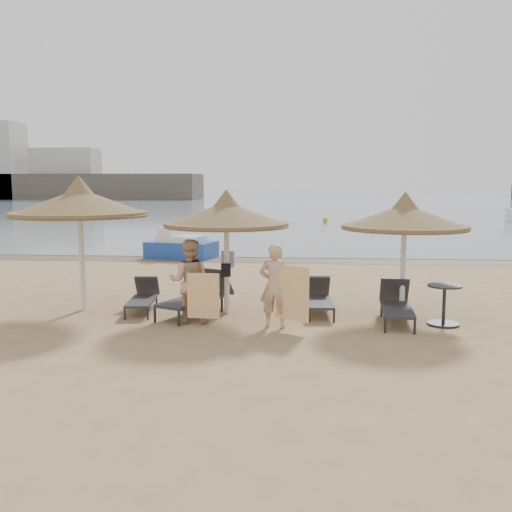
{
  "coord_description": "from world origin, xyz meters",
  "views": [
    {
      "loc": [
        1.52,
        -11.5,
        2.93
      ],
      "look_at": [
        0.48,
        1.2,
        1.24
      ],
      "focal_mm": 40.0,
      "sensor_mm": 36.0,
      "label": 1
    }
  ],
  "objects_px": {
    "palapa_right": "(405,217)",
    "side_table": "(444,306)",
    "lounger_far_right": "(396,304)",
    "person_left": "(189,274)",
    "lounger_near_right": "(319,298)",
    "palapa_left": "(79,203)",
    "pedal_boat": "(181,246)",
    "person_right": "(275,279)",
    "lounger_far_left": "(143,297)",
    "palapa_center": "(226,215)",
    "lounger_near_left": "(199,295)"
  },
  "relations": [
    {
      "from": "person_left",
      "to": "lounger_far_left",
      "type": "bearing_deg",
      "value": -39.92
    },
    {
      "from": "person_left",
      "to": "lounger_near_left",
      "type": "bearing_deg",
      "value": -96.03
    },
    {
      "from": "lounger_far_left",
      "to": "lounger_near_right",
      "type": "xyz_separation_m",
      "value": [
        3.97,
        0.15,
        0.01
      ]
    },
    {
      "from": "lounger_far_right",
      "to": "pedal_boat",
      "type": "distance_m",
      "value": 11.55
    },
    {
      "from": "person_left",
      "to": "person_right",
      "type": "height_order",
      "value": "person_left"
    },
    {
      "from": "pedal_boat",
      "to": "lounger_near_left",
      "type": "bearing_deg",
      "value": -61.61
    },
    {
      "from": "palapa_right",
      "to": "person_left",
      "type": "height_order",
      "value": "palapa_right"
    },
    {
      "from": "person_left",
      "to": "pedal_boat",
      "type": "relative_size",
      "value": 0.72
    },
    {
      "from": "palapa_center",
      "to": "person_right",
      "type": "bearing_deg",
      "value": -46.74
    },
    {
      "from": "lounger_far_right",
      "to": "pedal_boat",
      "type": "xyz_separation_m",
      "value": [
        -6.62,
        9.46,
        0.06
      ]
    },
    {
      "from": "lounger_near_right",
      "to": "lounger_far_right",
      "type": "distance_m",
      "value": 1.73
    },
    {
      "from": "lounger_near_left",
      "to": "lounger_near_right",
      "type": "bearing_deg",
      "value": 32.46
    },
    {
      "from": "lounger_near_left",
      "to": "side_table",
      "type": "distance_m",
      "value": 5.2
    },
    {
      "from": "lounger_far_left",
      "to": "person_left",
      "type": "distance_m",
      "value": 1.73
    },
    {
      "from": "palapa_left",
      "to": "lounger_far_right",
      "type": "relative_size",
      "value": 1.63
    },
    {
      "from": "lounger_near_right",
      "to": "pedal_boat",
      "type": "distance_m",
      "value": 10.12
    },
    {
      "from": "lounger_near_right",
      "to": "person_right",
      "type": "height_order",
      "value": "person_right"
    },
    {
      "from": "palapa_right",
      "to": "lounger_near_left",
      "type": "xyz_separation_m",
      "value": [
        -4.45,
        -0.17,
        -1.73
      ]
    },
    {
      "from": "lounger_far_left",
      "to": "pedal_boat",
      "type": "height_order",
      "value": "pedal_boat"
    },
    {
      "from": "palapa_center",
      "to": "side_table",
      "type": "height_order",
      "value": "palapa_center"
    },
    {
      "from": "palapa_left",
      "to": "palapa_center",
      "type": "bearing_deg",
      "value": -0.03
    },
    {
      "from": "palapa_right",
      "to": "side_table",
      "type": "relative_size",
      "value": 3.29
    },
    {
      "from": "lounger_near_right",
      "to": "side_table",
      "type": "bearing_deg",
      "value": -22.34
    },
    {
      "from": "pedal_boat",
      "to": "palapa_center",
      "type": "bearing_deg",
      "value": -57.83
    },
    {
      "from": "lounger_near_right",
      "to": "palapa_left",
      "type": "bearing_deg",
      "value": 179.86
    },
    {
      "from": "palapa_left",
      "to": "person_left",
      "type": "xyz_separation_m",
      "value": [
        2.64,
        -0.92,
        -1.42
      ]
    },
    {
      "from": "lounger_near_right",
      "to": "pedal_boat",
      "type": "relative_size",
      "value": 0.61
    },
    {
      "from": "side_table",
      "to": "person_right",
      "type": "xyz_separation_m",
      "value": [
        -3.43,
        -0.48,
        0.6
      ]
    },
    {
      "from": "lounger_far_left",
      "to": "person_left",
      "type": "relative_size",
      "value": 0.82
    },
    {
      "from": "lounger_near_right",
      "to": "lounger_near_left",
      "type": "bearing_deg",
      "value": -175.2
    },
    {
      "from": "lounger_near_left",
      "to": "person_right",
      "type": "height_order",
      "value": "person_right"
    },
    {
      "from": "palapa_left",
      "to": "lounger_far_left",
      "type": "height_order",
      "value": "palapa_left"
    },
    {
      "from": "lounger_near_right",
      "to": "person_left",
      "type": "height_order",
      "value": "person_left"
    },
    {
      "from": "palapa_left",
      "to": "person_left",
      "type": "height_order",
      "value": "palapa_left"
    },
    {
      "from": "lounger_near_left",
      "to": "person_left",
      "type": "distance_m",
      "value": 0.98
    },
    {
      "from": "lounger_far_right",
      "to": "person_left",
      "type": "relative_size",
      "value": 0.94
    },
    {
      "from": "person_right",
      "to": "lounger_near_right",
      "type": "bearing_deg",
      "value": -117.79
    },
    {
      "from": "lounger_near_left",
      "to": "side_table",
      "type": "relative_size",
      "value": 2.63
    },
    {
      "from": "lounger_far_right",
      "to": "side_table",
      "type": "bearing_deg",
      "value": -9.25
    },
    {
      "from": "palapa_center",
      "to": "lounger_near_left",
      "type": "distance_m",
      "value": 1.88
    },
    {
      "from": "palapa_left",
      "to": "palapa_center",
      "type": "height_order",
      "value": "palapa_left"
    },
    {
      "from": "lounger_near_left",
      "to": "lounger_far_right",
      "type": "height_order",
      "value": "lounger_near_left"
    },
    {
      "from": "palapa_left",
      "to": "pedal_boat",
      "type": "xyz_separation_m",
      "value": [
        0.32,
        8.98,
        -2.0
      ]
    },
    {
      "from": "palapa_center",
      "to": "palapa_right",
      "type": "relative_size",
      "value": 1.02
    },
    {
      "from": "palapa_center",
      "to": "person_left",
      "type": "xyz_separation_m",
      "value": [
        -0.66,
        -0.92,
        -1.18
      ]
    },
    {
      "from": "palapa_right",
      "to": "lounger_far_right",
      "type": "distance_m",
      "value": 1.87
    },
    {
      "from": "lounger_far_left",
      "to": "palapa_left",
      "type": "bearing_deg",
      "value": 176.35
    },
    {
      "from": "palapa_left",
      "to": "pedal_boat",
      "type": "bearing_deg",
      "value": 87.97
    },
    {
      "from": "palapa_left",
      "to": "person_left",
      "type": "bearing_deg",
      "value": -19.15
    },
    {
      "from": "lounger_near_right",
      "to": "side_table",
      "type": "relative_size",
      "value": 2.06
    }
  ]
}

